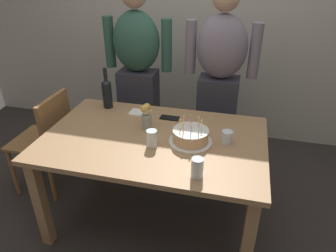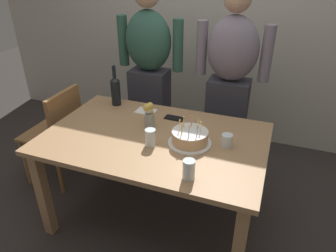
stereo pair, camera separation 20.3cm
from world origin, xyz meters
TOP-DOWN VIEW (x-y plane):
  - ground_plane at (0.00, 0.00)m, footprint 10.00×10.00m
  - back_wall at (0.00, 1.55)m, footprint 5.20×0.10m
  - dining_table at (0.00, 0.00)m, footprint 1.50×0.96m
  - birthday_cake at (0.25, -0.01)m, footprint 0.29×0.29m
  - water_glass_near at (0.02, -0.11)m, footprint 0.07×0.07m
  - water_glass_far at (0.49, 0.05)m, footprint 0.07×0.07m
  - water_glass_side at (0.36, -0.36)m, footprint 0.07×0.07m
  - wine_bottle at (-0.49, 0.37)m, footprint 0.08×0.08m
  - cell_phone at (0.04, 0.30)m, footprint 0.15×0.08m
  - napkin_stack at (-0.21, 0.33)m, footprint 0.16×0.12m
  - flower_vase at (-0.08, 0.11)m, footprint 0.07×0.08m
  - person_man_bearded at (-0.37, 0.78)m, footprint 0.61×0.27m
  - person_woman_cardigan at (0.35, 0.78)m, footprint 0.61×0.27m
  - dining_chair at (-0.96, 0.16)m, footprint 0.42×0.42m

SIDE VIEW (x-z plane):
  - ground_plane at x=0.00m, z-range 0.00..0.00m
  - dining_chair at x=-0.96m, z-range 0.08..0.95m
  - dining_table at x=0.00m, z-range 0.27..1.01m
  - cell_phone at x=0.04m, z-range 0.74..0.75m
  - napkin_stack at x=-0.21m, z-range 0.74..0.75m
  - water_glass_far at x=0.49m, z-range 0.74..0.83m
  - birthday_cake at x=0.25m, z-range 0.70..0.87m
  - water_glass_near at x=0.02m, z-range 0.74..0.85m
  - water_glass_side at x=0.36m, z-range 0.74..0.86m
  - flower_vase at x=-0.08m, z-range 0.75..0.93m
  - wine_bottle at x=-0.49m, z-range 0.70..1.03m
  - person_man_bearded at x=-0.37m, z-range 0.04..1.70m
  - person_woman_cardigan at x=0.35m, z-range 0.04..1.70m
  - back_wall at x=0.00m, z-range 0.00..2.60m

